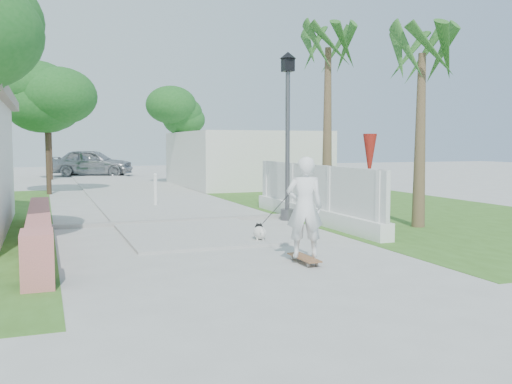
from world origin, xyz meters
name	(u,v)px	position (x,y,z in m)	size (l,w,h in m)	color
ground	(259,272)	(0.00, 0.00, 0.00)	(90.00, 90.00, 0.00)	#B7B7B2
path_strip	(114,185)	(0.00, 20.00, 0.03)	(3.20, 36.00, 0.06)	#B7B7B2
curb	(177,221)	(0.00, 6.00, 0.05)	(6.50, 0.25, 0.10)	#999993
grass_right	(370,205)	(7.00, 8.00, 0.01)	(8.00, 20.00, 0.01)	#3A641F
pink_wall	(39,231)	(-3.30, 3.55, 0.31)	(0.45, 8.20, 0.80)	#E17F73
lattice_fence	(312,201)	(3.40, 5.00, 0.54)	(0.35, 7.00, 1.50)	white
building_right	(243,159)	(6.00, 18.00, 1.30)	(6.00, 8.00, 2.60)	silver
street_lamp	(288,129)	(2.90, 5.50, 2.43)	(0.44, 0.44, 4.44)	#59595E
bollard	(155,189)	(0.20, 10.00, 0.58)	(0.14, 0.14, 1.09)	white
patio_umbrella	(370,157)	(4.80, 4.50, 1.69)	(0.36, 0.36, 2.30)	#59595E
tree_path_left	(47,99)	(-2.98, 15.98, 3.82)	(3.40, 3.40, 5.23)	#4C3826
tree_path_right	(178,115)	(3.22, 19.98, 3.49)	(3.00, 3.00, 4.79)	#4C3826
tree_path_far	(50,112)	(-2.78, 25.98, 3.82)	(3.20, 3.20, 5.17)	#4C3826
palm_far	(328,59)	(4.60, 6.50, 4.48)	(1.80, 1.80, 5.30)	brown
palm_near	(422,64)	(5.40, 3.20, 3.95)	(1.80, 1.80, 4.70)	brown
skateboarder	(285,211)	(0.90, 1.03, 0.83)	(0.72, 2.86, 1.82)	#945C3B
dog	(260,232)	(0.99, 2.57, 0.21)	(0.36, 0.55, 0.39)	white
parked_car	(92,162)	(-0.31, 28.96, 0.86)	(2.02, 5.03, 1.71)	#AAADB2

